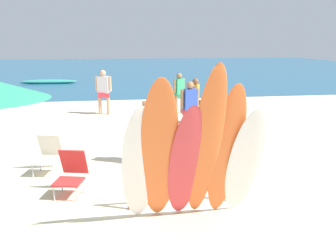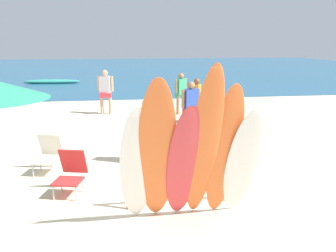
{
  "view_description": "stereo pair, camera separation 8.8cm",
  "coord_description": "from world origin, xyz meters",
  "px_view_note": "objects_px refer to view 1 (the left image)",
  "views": [
    {
      "loc": [
        -1.12,
        -5.48,
        2.81
      ],
      "look_at": [
        0.0,
        1.91,
        0.97
      ],
      "focal_mm": 37.06,
      "sensor_mm": 36.0,
      "label": 1
    },
    {
      "loc": [
        -1.04,
        -5.5,
        2.81
      ],
      "look_at": [
        0.0,
        1.91,
        0.97
      ],
      "focal_mm": 37.06,
      "sensor_mm": 36.0,
      "label": 2
    }
  ],
  "objects_px": {
    "surfboard_orange_1": "(159,154)",
    "distant_boat": "(49,82)",
    "surfboard_red_2": "(186,164)",
    "beachgoer_midbeach": "(190,105)",
    "surfboard_white_0": "(140,166)",
    "surfboard_orange_3": "(205,147)",
    "surfboard_orange_4": "(226,154)",
    "surfboard_rack": "(185,178)",
    "beachgoer_photographing": "(195,98)",
    "beach_chair_blue": "(48,153)",
    "beachgoer_strolling": "(103,89)",
    "beach_chair_red": "(71,171)",
    "beachgoer_near_rack": "(179,91)",
    "beachgoer_by_water": "(157,122)",
    "surfboard_white_5": "(245,163)"
  },
  "relations": [
    {
      "from": "surfboard_rack",
      "to": "beachgoer_midbeach",
      "type": "distance_m",
      "value": 4.67
    },
    {
      "from": "beachgoer_by_water",
      "to": "surfboard_orange_4",
      "type": "bearing_deg",
      "value": -75.86
    },
    {
      "from": "surfboard_white_5",
      "to": "beachgoer_by_water",
      "type": "relative_size",
      "value": 1.17
    },
    {
      "from": "surfboard_rack",
      "to": "surfboard_red_2",
      "type": "xyz_separation_m",
      "value": [
        -0.12,
        -0.63,
        0.48
      ]
    },
    {
      "from": "surfboard_orange_1",
      "to": "distant_boat",
      "type": "xyz_separation_m",
      "value": [
        -5.05,
        19.55,
        -1.06
      ]
    },
    {
      "from": "surfboard_orange_1",
      "to": "beach_chair_blue",
      "type": "distance_m",
      "value": 3.52
    },
    {
      "from": "surfboard_rack",
      "to": "beachgoer_photographing",
      "type": "bearing_deg",
      "value": 75.39
    },
    {
      "from": "surfboard_orange_1",
      "to": "surfboard_orange_3",
      "type": "relative_size",
      "value": 0.93
    },
    {
      "from": "beachgoer_near_rack",
      "to": "beachgoer_by_water",
      "type": "bearing_deg",
      "value": 38.7
    },
    {
      "from": "beachgoer_strolling",
      "to": "beach_chair_red",
      "type": "relative_size",
      "value": 2.08
    },
    {
      "from": "beach_chair_blue",
      "to": "surfboard_orange_4",
      "type": "bearing_deg",
      "value": -27.81
    },
    {
      "from": "beachgoer_photographing",
      "to": "distant_boat",
      "type": "relative_size",
      "value": 0.41
    },
    {
      "from": "surfboard_rack",
      "to": "surfboard_orange_4",
      "type": "distance_m",
      "value": 1.02
    },
    {
      "from": "surfboard_white_0",
      "to": "beach_chair_red",
      "type": "bearing_deg",
      "value": 126.08
    },
    {
      "from": "beachgoer_strolling",
      "to": "surfboard_orange_3",
      "type": "bearing_deg",
      "value": -61.26
    },
    {
      "from": "beachgoer_midbeach",
      "to": "beach_chair_red",
      "type": "bearing_deg",
      "value": -146.96
    },
    {
      "from": "surfboard_red_2",
      "to": "beachgoer_by_water",
      "type": "height_order",
      "value": "surfboard_red_2"
    },
    {
      "from": "surfboard_orange_4",
      "to": "beachgoer_midbeach",
      "type": "xyz_separation_m",
      "value": [
        0.55,
        5.16,
        -0.19
      ]
    },
    {
      "from": "surfboard_red_2",
      "to": "beachgoer_midbeach",
      "type": "xyz_separation_m",
      "value": [
        1.18,
        5.16,
        -0.04
      ]
    },
    {
      "from": "surfboard_orange_1",
      "to": "surfboard_red_2",
      "type": "relative_size",
      "value": 1.19
    },
    {
      "from": "surfboard_red_2",
      "to": "beachgoer_photographing",
      "type": "xyz_separation_m",
      "value": [
        1.71,
        6.74,
        -0.09
      ]
    },
    {
      "from": "surfboard_orange_3",
      "to": "beach_chair_red",
      "type": "height_order",
      "value": "surfboard_orange_3"
    },
    {
      "from": "beachgoer_by_water",
      "to": "beach_chair_red",
      "type": "relative_size",
      "value": 2.09
    },
    {
      "from": "surfboard_orange_3",
      "to": "beachgoer_midbeach",
      "type": "height_order",
      "value": "surfboard_orange_3"
    },
    {
      "from": "beachgoer_by_water",
      "to": "beachgoer_photographing",
      "type": "relative_size",
      "value": 1.1
    },
    {
      "from": "surfboard_orange_1",
      "to": "distant_boat",
      "type": "height_order",
      "value": "surfboard_orange_1"
    },
    {
      "from": "beachgoer_strolling",
      "to": "beach_chair_blue",
      "type": "height_order",
      "value": "beachgoer_strolling"
    },
    {
      "from": "surfboard_white_0",
      "to": "beachgoer_midbeach",
      "type": "bearing_deg",
      "value": 65.83
    },
    {
      "from": "beachgoer_near_rack",
      "to": "beach_chair_blue",
      "type": "relative_size",
      "value": 1.94
    },
    {
      "from": "surfboard_white_0",
      "to": "surfboard_orange_3",
      "type": "height_order",
      "value": "surfboard_orange_3"
    },
    {
      "from": "surfboard_white_0",
      "to": "distant_boat",
      "type": "relative_size",
      "value": 0.55
    },
    {
      "from": "surfboard_rack",
      "to": "distant_boat",
      "type": "distance_m",
      "value": 19.68
    },
    {
      "from": "surfboard_white_0",
      "to": "surfboard_white_5",
      "type": "bearing_deg",
      "value": -4.78
    },
    {
      "from": "beachgoer_by_water",
      "to": "beach_chair_blue",
      "type": "distance_m",
      "value": 2.49
    },
    {
      "from": "surfboard_orange_1",
      "to": "surfboard_orange_4",
      "type": "bearing_deg",
      "value": 5.09
    },
    {
      "from": "beachgoer_photographing",
      "to": "beachgoer_near_rack",
      "type": "xyz_separation_m",
      "value": [
        -0.26,
        1.66,
        0.02
      ]
    },
    {
      "from": "surfboard_rack",
      "to": "surfboard_orange_1",
      "type": "xyz_separation_m",
      "value": [
        -0.53,
        -0.68,
        0.68
      ]
    },
    {
      "from": "beachgoer_near_rack",
      "to": "beach_chair_blue",
      "type": "xyz_separation_m",
      "value": [
        -3.96,
        -5.73,
        -0.49
      ]
    },
    {
      "from": "beach_chair_red",
      "to": "surfboard_orange_1",
      "type": "bearing_deg",
      "value": -31.93
    },
    {
      "from": "surfboard_orange_4",
      "to": "beachgoer_by_water",
      "type": "distance_m",
      "value": 2.91
    },
    {
      "from": "surfboard_red_2",
      "to": "distant_boat",
      "type": "height_order",
      "value": "surfboard_red_2"
    },
    {
      "from": "beachgoer_near_rack",
      "to": "beach_chair_red",
      "type": "relative_size",
      "value": 1.93
    },
    {
      "from": "surfboard_white_0",
      "to": "beachgoer_near_rack",
      "type": "height_order",
      "value": "surfboard_white_0"
    },
    {
      "from": "surfboard_white_5",
      "to": "distant_boat",
      "type": "relative_size",
      "value": 0.53
    },
    {
      "from": "surfboard_white_5",
      "to": "beachgoer_photographing",
      "type": "bearing_deg",
      "value": 81.95
    },
    {
      "from": "surfboard_red_2",
      "to": "beach_chair_red",
      "type": "distance_m",
      "value": 2.45
    },
    {
      "from": "beachgoer_by_water",
      "to": "beach_chair_red",
      "type": "xyz_separation_m",
      "value": [
        -1.79,
        -1.35,
        -0.57
      ]
    },
    {
      "from": "surfboard_orange_3",
      "to": "surfboard_rack",
      "type": "bearing_deg",
      "value": 100.04
    },
    {
      "from": "surfboard_orange_4",
      "to": "beachgoer_photographing",
      "type": "xyz_separation_m",
      "value": [
        1.08,
        6.74,
        -0.23
      ]
    },
    {
      "from": "surfboard_orange_3",
      "to": "beach_chair_blue",
      "type": "bearing_deg",
      "value": 132.75
    }
  ]
}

